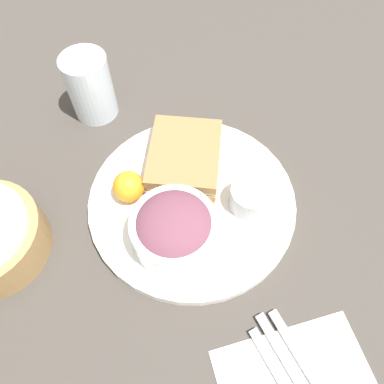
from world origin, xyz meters
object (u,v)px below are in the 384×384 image
object	(u,v)px
salad_bowl	(174,229)
dressing_cup	(250,197)
plate	(192,201)
knife	(296,378)
sandwich	(185,157)
fork	(308,370)
drink_glass	(90,87)

from	to	relation	value
salad_bowl	dressing_cup	bearing A→B (deg)	-77.44
plate	knife	size ratio (longest dim) A/B	1.89
sandwich	fork	distance (m)	0.35
dressing_cup	drink_glass	world-z (taller)	drink_glass
salad_bowl	drink_glass	size ratio (longest dim) A/B	1.02
salad_bowl	drink_glass	distance (m)	0.31
plate	drink_glass	xyz separation A→B (m)	(0.24, 0.12, 0.05)
sandwich	dressing_cup	bearing A→B (deg)	-142.09
dressing_cup	salad_bowl	bearing A→B (deg)	102.56
sandwich	fork	world-z (taller)	sandwich
plate	fork	bearing A→B (deg)	-164.63
fork	drink_glass	bearing A→B (deg)	-171.24
drink_glass	plate	bearing A→B (deg)	-154.16
plate	drink_glass	size ratio (longest dim) A/B	2.73
drink_glass	sandwich	bearing A→B (deg)	-145.15
dressing_cup	knife	world-z (taller)	dressing_cup
salad_bowl	drink_glass	world-z (taller)	drink_glass
sandwich	fork	size ratio (longest dim) A/B	1.01
drink_glass	dressing_cup	bearing A→B (deg)	-144.04
dressing_cup	fork	size ratio (longest dim) A/B	0.38
fork	knife	xyz separation A→B (m)	(-0.00, 0.02, 0.00)
salad_bowl	fork	size ratio (longest dim) A/B	0.74
drink_glass	fork	xyz separation A→B (m)	(-0.51, -0.19, -0.05)
sandwich	fork	xyz separation A→B (m)	(-0.34, -0.07, -0.03)
drink_glass	knife	bearing A→B (deg)	-161.39
dressing_cup	drink_glass	size ratio (longest dim) A/B	0.53
salad_bowl	fork	bearing A→B (deg)	-151.12
plate	knife	distance (m)	0.28
salad_bowl	knife	bearing A→B (deg)	-155.26
salad_bowl	sandwich	bearing A→B (deg)	-21.08
plate	fork	world-z (taller)	plate
sandwich	salad_bowl	bearing A→B (deg)	158.92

